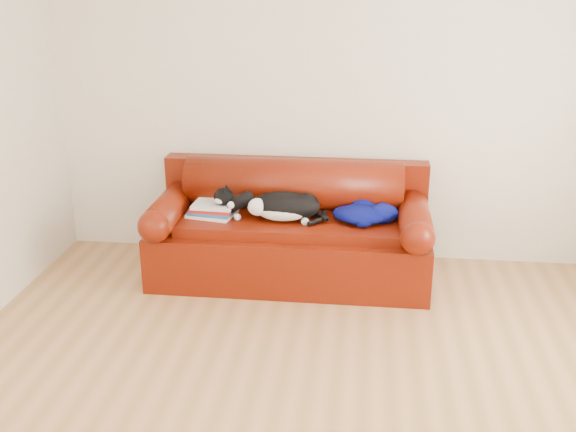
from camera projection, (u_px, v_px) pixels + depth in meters
The scene contains 7 objects.
ground at pixel (308, 388), 3.87m from camera, with size 4.50×4.50×0.00m, color olive.
room_shell at pixel (337, 100), 3.30m from camera, with size 4.52×4.02×2.61m.
sofa_base at pixel (290, 248), 5.22m from camera, with size 2.10×0.90×0.50m.
sofa_back at pixel (294, 201), 5.34m from camera, with size 2.10×1.01×0.88m.
book_stack at pixel (213, 209), 5.13m from camera, with size 0.38×0.32×0.10m.
cat at pixel (284, 207), 5.02m from camera, with size 0.76×0.36×0.27m.
blanket at pixel (365, 213), 5.01m from camera, with size 0.56×0.46×0.15m.
Camera 1 is at (0.27, -3.28, 2.27)m, focal length 42.00 mm.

